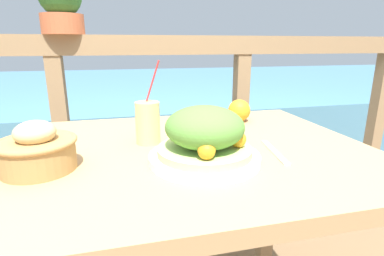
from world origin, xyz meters
The scene contains 9 objects.
patio_table centered at (0.00, 0.00, 0.65)m, with size 1.03×0.80×0.76m.
railing_fence centered at (0.00, 0.70, 0.77)m, with size 2.80×0.08×1.08m.
sea_backdrop centered at (0.00, 3.20, 0.29)m, with size 12.00×4.00×0.57m.
salad_plate centered at (0.02, -0.11, 0.82)m, with size 0.27×0.27×0.14m.
drink_glass centered at (-0.10, 0.07, 0.82)m, with size 0.08×0.07×0.24m.
bread_basket centered at (-0.37, -0.07, 0.80)m, with size 0.18×0.18×0.12m.
potted_plant centered at (-0.40, 0.70, 1.20)m, with size 0.18×0.18×0.26m.
fork centered at (0.22, -0.10, 0.76)m, with size 0.04×0.18×0.00m.
orange_near_basket centered at (0.26, 0.25, 0.80)m, with size 0.08×0.08×0.08m.
Camera 1 is at (-0.18, -0.78, 1.04)m, focal length 28.00 mm.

